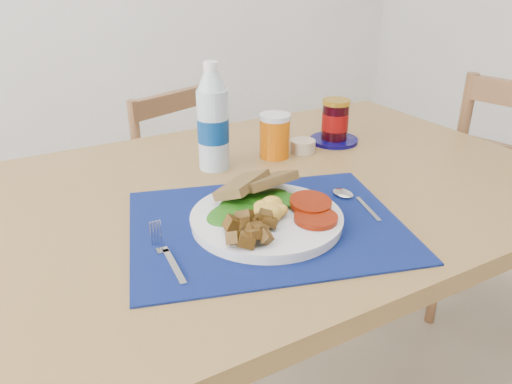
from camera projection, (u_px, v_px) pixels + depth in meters
table at (259, 220)px, 1.14m from camera, size 1.40×0.90×0.75m
chair_far at (161, 170)px, 1.79m from camera, size 0.47×0.45×1.00m
placemat at (266, 225)px, 0.94m from camera, size 0.60×0.52×0.00m
breakfast_plate at (265, 216)px, 0.93m from camera, size 0.28×0.28×0.07m
fork at (167, 256)px, 0.84m from camera, size 0.02×0.16×0.00m
spoon at (351, 199)px, 1.03m from camera, size 0.04×0.16×0.00m
water_bottle at (213, 123)px, 1.16m from camera, size 0.07×0.07×0.25m
juice_glass at (275, 137)px, 1.25m from camera, size 0.08×0.08×0.10m
ramekin at (303, 146)px, 1.29m from camera, size 0.06×0.06×0.03m
jam_on_saucer at (335, 124)px, 1.35m from camera, size 0.13×0.13×0.12m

